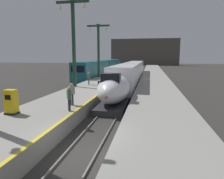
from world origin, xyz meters
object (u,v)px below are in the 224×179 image
regional_train_adjacent (103,67)px  passenger_mid_platform (69,97)px  passenger_far_waiting (71,92)px  ticket_machine_yellow (11,103)px  station_column_mid (73,36)px  station_column_far (98,46)px  rolling_suitcase (99,83)px  passenger_near_edge (89,77)px  highspeed_train_main (130,74)px

regional_train_adjacent → passenger_mid_platform: 36.56m
passenger_mid_platform → regional_train_adjacent: bearing=99.4°
passenger_far_waiting → ticket_machine_yellow: 4.20m
station_column_mid → passenger_mid_platform: (3.76, -10.87, -5.08)m
passenger_mid_platform → passenger_far_waiting: (-0.49, 1.68, 0.00)m
station_column_far → passenger_far_waiting: size_ratio=5.45×
station_column_mid → rolling_suitcase: size_ratio=10.41×
station_column_far → passenger_near_edge: station_column_far is taller
regional_train_adjacent → passenger_near_edge: size_ratio=21.66×
highspeed_train_main → passenger_far_waiting: highspeed_train_main is taller
regional_train_adjacent → station_column_far: station_column_far is taller
passenger_far_waiting → highspeed_train_main: bearing=82.1°
station_column_mid → passenger_near_edge: station_column_mid is taller
passenger_far_waiting → passenger_mid_platform: bearing=-73.6°
station_column_mid → rolling_suitcase: (2.80, 1.34, -5.77)m
station_column_mid → passenger_far_waiting: 11.00m
passenger_mid_platform → passenger_far_waiting: 1.75m
regional_train_adjacent → ticket_machine_yellow: (2.55, -37.41, -0.34)m
highspeed_train_main → station_column_far: 7.81m
passenger_near_edge → passenger_mid_platform: size_ratio=1.00×
station_column_mid → passenger_far_waiting: (3.27, -9.20, -5.08)m
regional_train_adjacent → station_column_mid: size_ratio=3.58×
regional_train_adjacent → station_column_far: bearing=-80.6°
station_column_far → passenger_near_edge: bearing=-83.0°
station_column_mid → rolling_suitcase: 6.55m
station_column_mid → station_column_far: 11.89m
regional_train_adjacent → passenger_near_edge: (3.42, -23.32, -0.09)m
ticket_machine_yellow → station_column_mid: bearing=91.6°
station_column_far → passenger_mid_platform: bearing=-80.6°
passenger_mid_platform → ticket_machine_yellow: 3.67m
regional_train_adjacent → station_column_mid: (2.20, -25.20, 4.99)m
passenger_near_edge → rolling_suitcase: bearing=-18.7°
regional_train_adjacent → passenger_far_waiting: (5.47, -34.40, -0.09)m
station_column_far → passenger_far_waiting: 21.80m
station_column_mid → ticket_machine_yellow: bearing=-88.4°
passenger_near_edge → highspeed_train_main: bearing=59.4°
rolling_suitcase → highspeed_train_main: bearing=69.8°
highspeed_train_main → passenger_near_edge: highspeed_train_main is taller
station_column_far → rolling_suitcase: station_column_far is taller
highspeed_train_main → regional_train_adjacent: regional_train_adjacent is taller
station_column_mid → station_column_far: bearing=90.0°
station_column_far → ticket_machine_yellow: station_column_far is taller
station_column_far → passenger_far_waiting: bearing=-81.2°
station_column_mid → station_column_far: size_ratio=1.11×
highspeed_train_main → passenger_mid_platform: highspeed_train_main is taller
station_column_far → passenger_mid_platform: station_column_far is taller
highspeed_train_main → passenger_mid_platform: (-2.14, -20.65, 0.11)m
highspeed_train_main → passenger_near_edge: size_ratio=22.64×
passenger_mid_platform → rolling_suitcase: bearing=94.5°
regional_train_adjacent → rolling_suitcase: 24.39m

